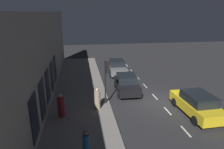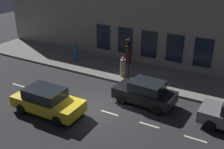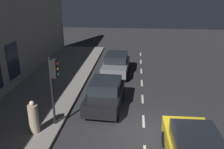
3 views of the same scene
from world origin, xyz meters
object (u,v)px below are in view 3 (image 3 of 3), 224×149
Objects in this scene: parked_car_0 at (105,94)px; pedestrian_1 at (34,118)px; parked_car_1 at (116,64)px; traffic_light at (54,77)px.

pedestrian_1 reaches higher than parked_car_0.
parked_car_0 is 4.22m from pedestrian_1.
parked_car_0 is 0.95× the size of parked_car_1.
parked_car_0 is at bearing 78.84° from pedestrian_1.
traffic_light is 0.85× the size of parked_car_0.
traffic_light is at bearing 76.31° from parked_car_1.
parked_car_1 is at bearing -105.66° from traffic_light.
parked_car_0 and parked_car_1 have the same top height.
parked_car_1 is 9.24m from pedestrian_1.
parked_car_0 is at bearing -131.94° from traffic_light.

